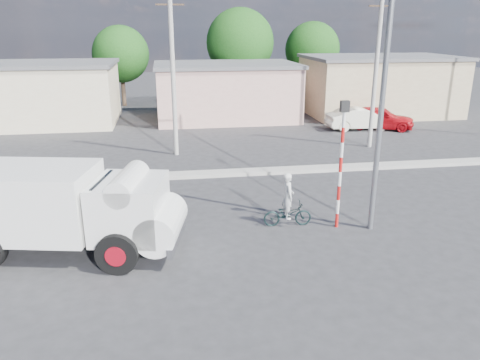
{
  "coord_description": "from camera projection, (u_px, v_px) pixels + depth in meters",
  "views": [
    {
      "loc": [
        -2.41,
        -12.64,
        6.62
      ],
      "look_at": [
        0.1,
        3.24,
        1.3
      ],
      "focal_mm": 35.0,
      "sensor_mm": 36.0,
      "label": 1
    }
  ],
  "objects": [
    {
      "name": "car_red",
      "position": [
        379.0,
        118.0,
        31.26
      ],
      "size": [
        4.82,
        3.49,
        1.53
      ],
      "primitive_type": "imported",
      "rotation": [
        0.0,
        0.0,
        1.15
      ],
      "color": "#B70B13",
      "rests_on": "ground"
    },
    {
      "name": "cyclist",
      "position": [
        288.0,
        204.0,
        16.02
      ],
      "size": [
        0.42,
        0.61,
        1.61
      ],
      "primitive_type": "imported",
      "rotation": [
        0.0,
        0.0,
        1.52
      ],
      "color": "silver",
      "rests_on": "ground"
    },
    {
      "name": "bicycle",
      "position": [
        287.0,
        214.0,
        16.14
      ],
      "size": [
        1.69,
        0.67,
        0.87
      ],
      "primitive_type": "imported",
      "rotation": [
        0.0,
        0.0,
        1.52
      ],
      "color": "black",
      "rests_on": "ground"
    },
    {
      "name": "tree_row",
      "position": [
        165.0,
        48.0,
        39.28
      ],
      "size": [
        34.13,
        7.32,
        8.1
      ],
      "color": "#38281E",
      "rests_on": "ground"
    },
    {
      "name": "utility_poles",
      "position": [
        273.0,
        76.0,
        24.75
      ],
      "size": [
        35.4,
        0.24,
        8.0
      ],
      "color": "#99968E",
      "rests_on": "ground"
    },
    {
      "name": "traffic_pole",
      "position": [
        341.0,
        154.0,
        15.36
      ],
      "size": [
        0.28,
        0.18,
        4.36
      ],
      "color": "red",
      "rests_on": "ground"
    },
    {
      "name": "car_cream",
      "position": [
        360.0,
        119.0,
        31.13
      ],
      "size": [
        4.45,
        1.57,
        1.47
      ],
      "primitive_type": "imported",
      "rotation": [
        0.0,
        0.0,
        1.57
      ],
      "color": "white",
      "rests_on": "ground"
    },
    {
      "name": "truck",
      "position": [
        70.0,
        207.0,
        13.86
      ],
      "size": [
        6.86,
        3.65,
        2.69
      ],
      "rotation": [
        0.0,
        0.0,
        -0.21
      ],
      "color": "black",
      "rests_on": "ground"
    },
    {
      "name": "ground_plane",
      "position": [
        253.0,
        253.0,
        14.3
      ],
      "size": [
        120.0,
        120.0,
        0.0
      ],
      "primitive_type": "plane",
      "color": "#2B2B2E",
      "rests_on": "ground"
    },
    {
      "name": "streetlight",
      "position": [
        379.0,
        82.0,
        14.47
      ],
      "size": [
        2.34,
        0.22,
        9.0
      ],
      "color": "slate",
      "rests_on": "ground"
    },
    {
      "name": "median",
      "position": [
        222.0,
        173.0,
        21.77
      ],
      "size": [
        40.0,
        0.8,
        0.16
      ],
      "primitive_type": "cube",
      "color": "#99968E",
      "rests_on": "ground"
    },
    {
      "name": "building_row",
      "position": [
        214.0,
        90.0,
        34.42
      ],
      "size": [
        37.8,
        7.3,
        4.44
      ],
      "color": "beige",
      "rests_on": "ground"
    }
  ]
}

